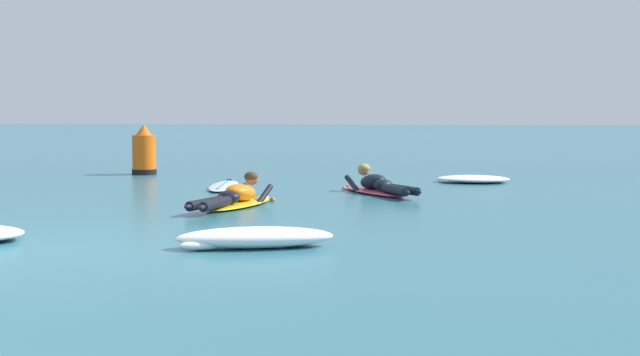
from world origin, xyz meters
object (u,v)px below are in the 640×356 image
(surfer_near, at_px, (236,197))
(channel_marker_buoy, at_px, (144,154))
(drifting_surfboard, at_px, (224,186))
(surfer_far, at_px, (377,186))

(surfer_near, bearing_deg, channel_marker_buoy, 118.09)
(drifting_surfboard, height_order, channel_marker_buoy, channel_marker_buoy)
(surfer_far, distance_m, channel_marker_buoy, 6.60)
(surfer_near, distance_m, drifting_surfboard, 3.22)
(surfer_near, distance_m, surfer_far, 3.00)
(drifting_surfboard, bearing_deg, surfer_far, -17.60)
(drifting_surfboard, relative_size, channel_marker_buoy, 2.01)
(drifting_surfboard, bearing_deg, channel_marker_buoy, 128.97)
(surfer_far, relative_size, drifting_surfboard, 1.05)
(surfer_near, height_order, surfer_far, same)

